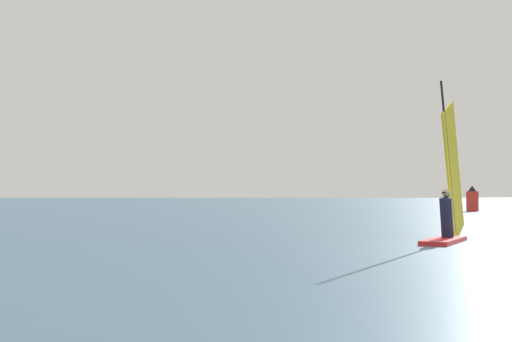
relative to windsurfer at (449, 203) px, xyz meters
name	(u,v)px	position (x,y,z in m)	size (l,w,h in m)	color
ground_plane	(510,248)	(0.28, -2.25, -1.07)	(4000.00, 4000.00, 0.00)	#476B84
windsurfer	(449,203)	(0.00, 0.00, 0.00)	(3.05, 3.26, 4.53)	red
channel_buoy	(472,200)	(20.66, 30.56, -0.08)	(1.01, 1.01, 2.21)	red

